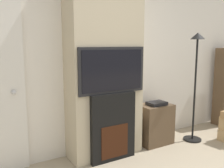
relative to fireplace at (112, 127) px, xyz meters
name	(u,v)px	position (x,y,z in m)	size (l,w,h in m)	color
wall_back	(96,57)	(0.00, 0.44, 0.90)	(6.00, 0.06, 2.70)	silver
chimney_breast	(104,58)	(0.00, 0.20, 0.90)	(1.01, 0.41, 2.70)	#BCAD8E
fireplace	(112,127)	(0.00, 0.00, 0.00)	(0.65, 0.15, 0.91)	black
television	(112,70)	(0.00, 0.00, 0.75)	(0.95, 0.07, 0.59)	black
floor_lamp	(196,72)	(1.46, -0.09, 0.65)	(0.28, 0.28, 1.71)	black
media_stand	(155,123)	(0.85, 0.13, -0.13)	(0.51, 0.37, 0.67)	brown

